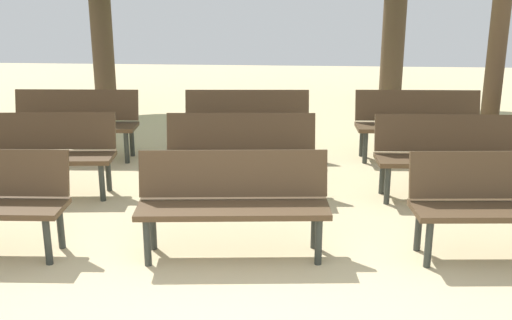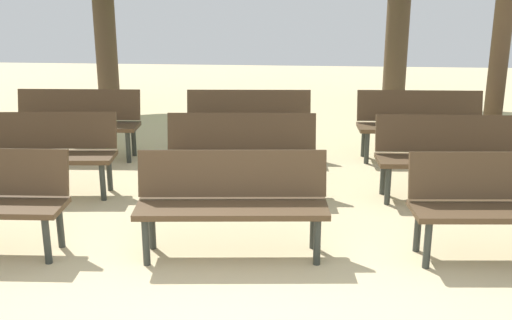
% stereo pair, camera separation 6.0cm
% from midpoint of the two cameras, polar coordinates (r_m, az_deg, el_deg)
% --- Properties ---
extents(bench_r0_c2, '(1.63, 0.61, 0.87)m').
position_cam_midpoint_polar(bench_r0_c2, '(5.19, -1.89, -3.46)').
color(bench_r0_c2, '#4C3823').
rests_on(bench_r0_c2, ground_plane).
extents(bench_r0_c3, '(1.63, 0.60, 0.87)m').
position_cam_midpoint_polar(bench_r0_c3, '(5.55, 22.47, -3.41)').
color(bench_r0_c3, '#4C3823').
rests_on(bench_r0_c3, ground_plane).
extents(bench_r1_c1, '(1.63, 0.61, 0.87)m').
position_cam_midpoint_polar(bench_r1_c1, '(7.01, -19.05, 1.00)').
color(bench_r1_c1, '#4C3823').
rests_on(bench_r1_c1, ground_plane).
extents(bench_r1_c2, '(1.63, 0.58, 0.87)m').
position_cam_midpoint_polar(bench_r1_c2, '(6.59, -1.10, 0.95)').
color(bench_r1_c2, '#4C3823').
rests_on(bench_r1_c2, ground_plane).
extents(bench_r1_c3, '(1.62, 0.54, 0.87)m').
position_cam_midpoint_polar(bench_r1_c3, '(6.82, 17.96, 0.68)').
color(bench_r1_c3, '#4C3823').
rests_on(bench_r1_c3, ground_plane).
extents(bench_r2_c1, '(1.62, 0.55, 0.87)m').
position_cam_midpoint_polar(bench_r2_c1, '(8.31, -15.99, 3.62)').
color(bench_r2_c1, '#4C3823').
rests_on(bench_r2_c1, ground_plane).
extents(bench_r2_c2, '(1.63, 0.58, 0.87)m').
position_cam_midpoint_polar(bench_r2_c2, '(7.94, -0.47, 3.69)').
color(bench_r2_c2, '#4C3823').
rests_on(bench_r2_c2, ground_plane).
extents(bench_r2_c3, '(1.62, 0.55, 0.87)m').
position_cam_midpoint_polar(bench_r2_c3, '(8.19, 15.16, 3.50)').
color(bench_r2_c3, '#4C3823').
rests_on(bench_r2_c3, ground_plane).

